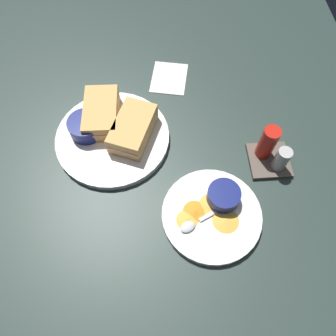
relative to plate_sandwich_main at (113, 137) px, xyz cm
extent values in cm
cube|color=#283833|center=(0.34, 10.63, -2.30)|extent=(110.00, 110.00, 3.00)
cylinder|color=white|center=(0.00, 0.00, 0.00)|extent=(26.37, 26.37, 1.60)
cube|color=tan|center=(0.32, 5.00, 3.20)|extent=(14.89, 11.87, 4.80)
cube|color=#DB938E|center=(0.32, 5.00, 3.20)|extent=(14.91, 11.40, 0.80)
cube|color=tan|center=(-4.49, -2.22, 3.20)|extent=(13.21, 7.97, 4.80)
cube|color=#DB938E|center=(-4.49, -2.22, 3.20)|extent=(13.45, 7.37, 0.80)
cylinder|color=navy|center=(-1.30, -5.79, 2.68)|extent=(7.84, 7.84, 3.76)
cylinder|color=black|center=(-1.30, -5.79, 4.16)|extent=(6.43, 6.43, 0.60)
cube|color=silver|center=(3.40, 3.23, 1.05)|extent=(3.25, 5.25, 0.40)
ellipsoid|color=silver|center=(0.86, -1.65, 1.20)|extent=(3.43, 3.85, 0.80)
cylinder|color=white|center=(20.80, 20.55, 0.00)|extent=(20.46, 20.46, 1.60)
cylinder|color=navy|center=(17.73, 23.11, 2.45)|extent=(6.72, 6.72, 3.30)
cylinder|color=olive|center=(17.73, 23.11, 3.70)|extent=(5.51, 5.51, 0.60)
cube|color=silver|center=(20.94, 20.26, 1.05)|extent=(3.11, 5.30, 0.40)
ellipsoid|color=silver|center=(23.33, 15.31, 1.20)|extent=(3.37, 3.84, 0.80)
cone|color=orange|center=(20.10, 17.06, 1.10)|extent=(5.75, 5.75, 0.60)
cone|color=gold|center=(17.16, 23.57, 1.10)|extent=(7.92, 7.92, 0.60)
cone|color=gold|center=(22.42, 23.10, 1.10)|extent=(6.88, 6.88, 0.60)
cone|color=gold|center=(18.91, 20.86, 1.10)|extent=(7.10, 7.10, 0.60)
cone|color=gold|center=(21.83, 15.38, 1.10)|extent=(6.13, 6.13, 0.60)
cube|color=brown|center=(8.61, 35.23, -0.30)|extent=(9.00, 9.00, 1.00)
cylinder|color=red|center=(6.81, 34.03, 4.45)|extent=(3.60, 3.60, 8.50)
cylinder|color=#B2B2B2|center=(10.41, 36.63, 3.20)|extent=(3.00, 3.00, 6.00)
cube|color=white|center=(-18.15, 14.46, -0.60)|extent=(12.56, 10.99, 0.40)
camera|label=1|loc=(42.83, 10.12, 62.50)|focal=34.24mm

